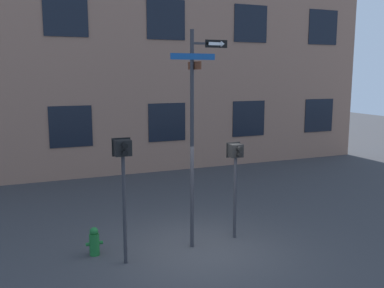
# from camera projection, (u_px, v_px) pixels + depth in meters

# --- Properties ---
(ground_plane) EXTENTS (60.00, 60.00, 0.00)m
(ground_plane) POSITION_uv_depth(u_px,v_px,m) (202.00, 250.00, 10.30)
(ground_plane) COLOR #38383A
(building_facade) EXTENTS (24.00, 0.64, 12.80)m
(building_facade) POSITION_uv_depth(u_px,v_px,m) (116.00, 18.00, 17.14)
(building_facade) COLOR #936B56
(building_facade) RESTS_ON ground_plane
(street_sign_pole) EXTENTS (1.43, 0.76, 5.19)m
(street_sign_pole) POSITION_uv_depth(u_px,v_px,m) (195.00, 123.00, 10.01)
(street_sign_pole) COLOR #2D2D33
(street_sign_pole) RESTS_ON ground_plane
(pedestrian_signal_left) EXTENTS (0.41, 0.40, 2.82)m
(pedestrian_signal_left) POSITION_uv_depth(u_px,v_px,m) (123.00, 167.00, 9.21)
(pedestrian_signal_left) COLOR #2D2D33
(pedestrian_signal_left) RESTS_ON ground_plane
(pedestrian_signal_right) EXTENTS (0.38, 0.40, 2.48)m
(pedestrian_signal_right) POSITION_uv_depth(u_px,v_px,m) (236.00, 165.00, 10.75)
(pedestrian_signal_right) COLOR #2D2D33
(pedestrian_signal_right) RESTS_ON ground_plane
(fire_hydrant) EXTENTS (0.39, 0.23, 0.68)m
(fire_hydrant) POSITION_uv_depth(u_px,v_px,m) (94.00, 242.00, 9.95)
(fire_hydrant) COLOR #196028
(fire_hydrant) RESTS_ON ground_plane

